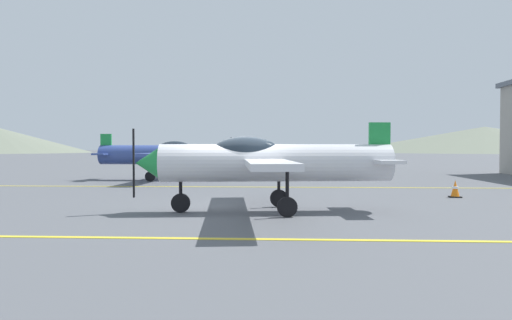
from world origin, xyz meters
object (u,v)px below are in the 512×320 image
at_px(airplane_mid, 164,154).
at_px(traffic_cone_front, 455,189).
at_px(airplane_near, 266,161).
at_px(car_sedan, 314,160).

relative_size(airplane_mid, traffic_cone_front, 13.48).
bearing_deg(airplane_mid, airplane_near, -64.10).
relative_size(airplane_near, traffic_cone_front, 13.55).
distance_m(airplane_mid, traffic_cone_front, 14.26).
bearing_deg(traffic_cone_front, airplane_mid, 147.32).
bearing_deg(airplane_near, airplane_mid, 115.90).
relative_size(airplane_mid, car_sedan, 1.71).
height_order(airplane_near, airplane_mid, same).
bearing_deg(airplane_mid, traffic_cone_front, -32.68).
distance_m(car_sedan, traffic_cone_front, 16.26).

